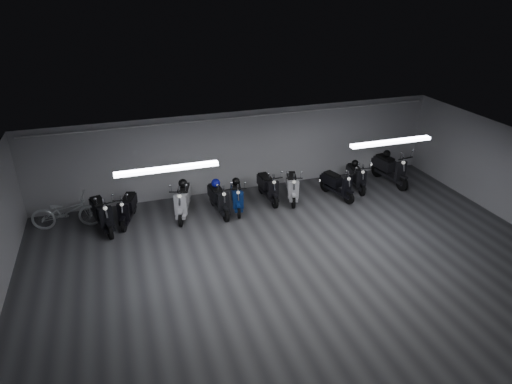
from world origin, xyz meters
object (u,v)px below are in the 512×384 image
object	(u,v)px
scooter_6	(292,182)
bicycle	(65,208)
scooter_9	(391,164)
helmet_2	(216,183)
scooter_1	(127,204)
helmet_4	(236,182)
helmet_3	(387,154)
scooter_4	(237,192)
scooter_5	(268,183)
helmet_1	(355,163)
scooter_0	(101,209)
scooter_3	(219,195)
scooter_2	(182,196)
scooter_8	(357,173)
scooter_7	(338,180)
helmet_0	(183,183)

from	to	relation	value
scooter_6	bicycle	xyz separation A→B (m)	(-7.02, 0.37, -0.00)
scooter_9	helmet_2	world-z (taller)	scooter_9
scooter_1	helmet_4	bearing A→B (deg)	16.92
helmet_2	helmet_3	bearing A→B (deg)	2.90
scooter_4	scooter_5	world-z (taller)	scooter_5
scooter_4	helmet_1	bearing A→B (deg)	15.53
scooter_0	scooter_3	size ratio (longest dim) A/B	1.06
scooter_2	helmet_2	xyz separation A→B (m)	(1.07, 0.07, 0.25)
scooter_6	helmet_1	size ratio (longest dim) A/B	7.15
scooter_8	helmet_4	bearing A→B (deg)	-172.85
scooter_3	helmet_3	xyz separation A→B (m)	(6.34, 0.56, 0.40)
scooter_1	scooter_9	xyz separation A→B (m)	(9.13, -0.01, 0.13)
scooter_5	scooter_8	size ratio (longest dim) A/B	1.04
scooter_8	bicycle	size ratio (longest dim) A/B	0.84
scooter_9	scooter_1	bearing A→B (deg)	172.65
scooter_9	helmet_3	xyz separation A→B (m)	(-0.04, 0.28, 0.31)
scooter_7	helmet_2	size ratio (longest dim) A/B	6.17
scooter_2	helmet_1	size ratio (longest dim) A/B	7.73
scooter_0	scooter_7	xyz separation A→B (m)	(7.53, -0.22, -0.06)
scooter_1	scooter_6	distance (m)	5.29
scooter_3	helmet_0	world-z (taller)	scooter_3
helmet_3	helmet_4	bearing A→B (deg)	-177.10
scooter_0	scooter_8	world-z (taller)	scooter_0
scooter_9	helmet_4	size ratio (longest dim) A/B	7.68
scooter_7	scooter_8	world-z (taller)	scooter_7
scooter_6	scooter_8	bearing A→B (deg)	18.29
scooter_5	scooter_8	bearing A→B (deg)	-4.67
scooter_9	scooter_4	bearing A→B (deg)	175.08
scooter_3	scooter_4	world-z (taller)	scooter_3
scooter_5	helmet_0	world-z (taller)	scooter_5
scooter_0	scooter_9	distance (m)	9.86
scooter_8	helmet_4	xyz separation A→B (m)	(-4.36, 0.03, 0.27)
scooter_9	helmet_3	world-z (taller)	scooter_9
helmet_3	scooter_6	bearing A→B (deg)	-174.02
scooter_9	helmet_4	distance (m)	5.74
scooter_1	scooter_3	bearing A→B (deg)	11.14
scooter_5	scooter_4	bearing A→B (deg)	-167.89
helmet_3	scooter_5	bearing A→B (deg)	-177.44
scooter_2	scooter_8	world-z (taller)	scooter_2
helmet_2	scooter_1	bearing A→B (deg)	178.78
scooter_5	scooter_9	world-z (taller)	scooter_9
scooter_7	scooter_8	xyz separation A→B (m)	(0.95, 0.40, -0.02)
scooter_9	scooter_6	bearing A→B (deg)	174.55
scooter_4	scooter_9	bearing A→B (deg)	12.37
scooter_0	scooter_8	bearing A→B (deg)	-13.80
scooter_1	helmet_2	world-z (taller)	scooter_1
helmet_1	helmet_2	world-z (taller)	helmet_2
scooter_7	scooter_9	world-z (taller)	scooter_9
scooter_7	helmet_2	world-z (taller)	scooter_7
scooter_1	scooter_7	xyz separation A→B (m)	(6.80, -0.45, 0.02)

